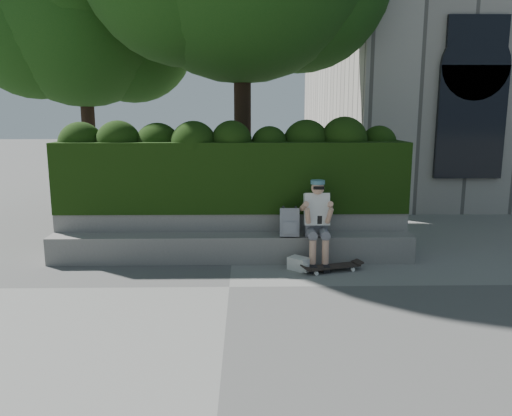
{
  "coord_description": "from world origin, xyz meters",
  "views": [
    {
      "loc": [
        0.24,
        -6.75,
        2.44
      ],
      "look_at": [
        0.4,
        1.0,
        0.95
      ],
      "focal_mm": 35.0,
      "sensor_mm": 36.0,
      "label": 1
    }
  ],
  "objects_px": {
    "skateboard": "(332,267)",
    "person": "(317,219)",
    "backpack_plaid": "(290,222)",
    "backpack_ground": "(299,264)"
  },
  "relations": [
    {
      "from": "person",
      "to": "skateboard",
      "type": "relative_size",
      "value": 1.5
    },
    {
      "from": "skateboard",
      "to": "backpack_plaid",
      "type": "bearing_deg",
      "value": 125.58
    },
    {
      "from": "skateboard",
      "to": "person",
      "type": "bearing_deg",
      "value": 99.0
    },
    {
      "from": "backpack_ground",
      "to": "backpack_plaid",
      "type": "bearing_deg",
      "value": 148.46
    },
    {
      "from": "person",
      "to": "backpack_ground",
      "type": "height_order",
      "value": "person"
    },
    {
      "from": "skateboard",
      "to": "backpack_plaid",
      "type": "distance_m",
      "value": 1.0
    },
    {
      "from": "person",
      "to": "skateboard",
      "type": "distance_m",
      "value": 0.81
    },
    {
      "from": "person",
      "to": "backpack_plaid",
      "type": "distance_m",
      "value": 0.45
    },
    {
      "from": "skateboard",
      "to": "backpack_ground",
      "type": "bearing_deg",
      "value": 151.77
    },
    {
      "from": "person",
      "to": "backpack_ground",
      "type": "distance_m",
      "value": 0.78
    }
  ]
}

